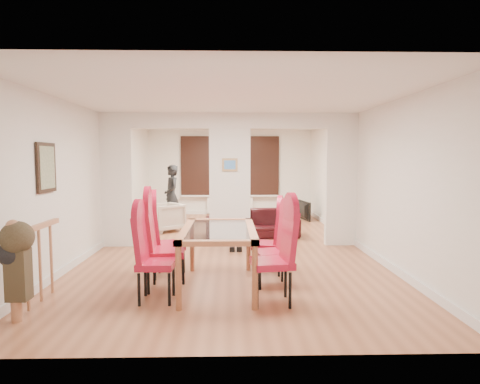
{
  "coord_description": "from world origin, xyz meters",
  "views": [
    {
      "loc": [
        0.01,
        -7.86,
        1.72
      ],
      "look_at": [
        0.21,
        0.6,
        1.01
      ],
      "focal_mm": 30.0,
      "sensor_mm": 36.0,
      "label": 1
    }
  ],
  "objects_px": {
    "dining_chair_la": "(156,257)",
    "television": "(301,210)",
    "dining_chair_rb": "(272,248)",
    "coffee_table": "(246,221)",
    "dining_chair_rc": "(267,240)",
    "dining_table": "(219,258)",
    "bowl": "(242,217)",
    "bottle": "(244,211)",
    "armchair": "(165,217)",
    "dining_chair_ra": "(272,255)",
    "sofa": "(252,223)",
    "dining_chair_lb": "(166,245)",
    "dining_chair_lc": "(169,239)",
    "person": "(172,196)"
  },
  "relations": [
    {
      "from": "dining_chair_la",
      "to": "television",
      "type": "height_order",
      "value": "dining_chair_la"
    },
    {
      "from": "dining_chair_la",
      "to": "dining_chair_rb",
      "type": "xyz_separation_m",
      "value": [
        1.45,
        0.55,
        -0.02
      ]
    },
    {
      "from": "television",
      "to": "coffee_table",
      "type": "relative_size",
      "value": 0.99
    },
    {
      "from": "dining_chair_rc",
      "to": "television",
      "type": "xyz_separation_m",
      "value": [
        1.45,
        5.26,
        -0.25
      ]
    },
    {
      "from": "dining_table",
      "to": "bowl",
      "type": "relative_size",
      "value": 7.95
    },
    {
      "from": "dining_table",
      "to": "bottle",
      "type": "distance_m",
      "value": 5.04
    },
    {
      "from": "dining_chair_rb",
      "to": "bowl",
      "type": "distance_m",
      "value": 4.84
    },
    {
      "from": "armchair",
      "to": "coffee_table",
      "type": "relative_size",
      "value": 0.79
    },
    {
      "from": "dining_table",
      "to": "dining_chair_ra",
      "type": "distance_m",
      "value": 0.9
    },
    {
      "from": "sofa",
      "to": "dining_chair_rb",
      "type": "bearing_deg",
      "value": -92.04
    },
    {
      "from": "dining_table",
      "to": "coffee_table",
      "type": "bearing_deg",
      "value": 83.5
    },
    {
      "from": "dining_chair_lb",
      "to": "armchair",
      "type": "xyz_separation_m",
      "value": [
        -0.7,
        4.26,
        -0.26
      ]
    },
    {
      "from": "television",
      "to": "coffee_table",
      "type": "xyz_separation_m",
      "value": [
        -1.58,
        -0.95,
        -0.16
      ]
    },
    {
      "from": "dining_chair_la",
      "to": "dining_chair_lb",
      "type": "relative_size",
      "value": 0.91
    },
    {
      "from": "dining_chair_lc",
      "to": "dining_chair_rb",
      "type": "xyz_separation_m",
      "value": [
        1.44,
        -0.46,
        -0.03
      ]
    },
    {
      "from": "dining_chair_rb",
      "to": "coffee_table",
      "type": "height_order",
      "value": "dining_chair_rb"
    },
    {
      "from": "dining_chair_rc",
      "to": "person",
      "type": "relative_size",
      "value": 0.65
    },
    {
      "from": "dining_chair_la",
      "to": "bowl",
      "type": "xyz_separation_m",
      "value": [
        1.2,
        5.38,
        -0.3
      ]
    },
    {
      "from": "dining_chair_lc",
      "to": "sofa",
      "type": "bearing_deg",
      "value": 55.04
    },
    {
      "from": "bottle",
      "to": "dining_chair_rb",
      "type": "bearing_deg",
      "value": -87.64
    },
    {
      "from": "dining_table",
      "to": "sofa",
      "type": "xyz_separation_m",
      "value": [
        0.63,
        3.53,
        -0.11
      ]
    },
    {
      "from": "dining_chair_lc",
      "to": "armchair",
      "type": "xyz_separation_m",
      "value": [
        -0.66,
        3.69,
        -0.22
      ]
    },
    {
      "from": "dining_chair_rc",
      "to": "person",
      "type": "distance_m",
      "value": 4.62
    },
    {
      "from": "armchair",
      "to": "dining_chair_rc",
      "type": "bearing_deg",
      "value": -6.48
    },
    {
      "from": "dining_chair_rb",
      "to": "dining_chair_ra",
      "type": "bearing_deg",
      "value": -107.69
    },
    {
      "from": "armchair",
      "to": "television",
      "type": "height_order",
      "value": "armchair"
    },
    {
      "from": "television",
      "to": "bottle",
      "type": "xyz_separation_m",
      "value": [
        -1.64,
        -0.88,
        0.1
      ]
    },
    {
      "from": "dining_chair_ra",
      "to": "armchair",
      "type": "distance_m",
      "value": 5.22
    },
    {
      "from": "dining_chair_lb",
      "to": "coffee_table",
      "type": "relative_size",
      "value": 1.28
    },
    {
      "from": "bowl",
      "to": "coffee_table",
      "type": "bearing_deg",
      "value": 32.35
    },
    {
      "from": "dining_table",
      "to": "coffee_table",
      "type": "relative_size",
      "value": 1.86
    },
    {
      "from": "dining_chair_lc",
      "to": "person",
      "type": "height_order",
      "value": "person"
    },
    {
      "from": "dining_chair_rb",
      "to": "person",
      "type": "distance_m",
      "value": 5.15
    },
    {
      "from": "coffee_table",
      "to": "bottle",
      "type": "bearing_deg",
      "value": 131.94
    },
    {
      "from": "dining_chair_lb",
      "to": "dining_chair_la",
      "type": "bearing_deg",
      "value": -100.77
    },
    {
      "from": "dining_chair_ra",
      "to": "dining_chair_rb",
      "type": "bearing_deg",
      "value": 76.27
    },
    {
      "from": "dining_chair_ra",
      "to": "sofa",
      "type": "distance_m",
      "value": 4.14
    },
    {
      "from": "dining_chair_ra",
      "to": "person",
      "type": "relative_size",
      "value": 0.74
    },
    {
      "from": "dining_chair_ra",
      "to": "dining_chair_rb",
      "type": "relative_size",
      "value": 1.1
    },
    {
      "from": "dining_chair_la",
      "to": "sofa",
      "type": "relative_size",
      "value": 0.53
    },
    {
      "from": "bottle",
      "to": "dining_chair_la",
      "type": "bearing_deg",
      "value": -102.72
    },
    {
      "from": "dining_chair_la",
      "to": "dining_chair_rc",
      "type": "distance_m",
      "value": 1.82
    },
    {
      "from": "dining_table",
      "to": "dining_chair_lc",
      "type": "bearing_deg",
      "value": 145.17
    },
    {
      "from": "dining_chair_rb",
      "to": "person",
      "type": "relative_size",
      "value": 0.67
    },
    {
      "from": "dining_table",
      "to": "person",
      "type": "height_order",
      "value": "person"
    },
    {
      "from": "armchair",
      "to": "dining_table",
      "type": "bearing_deg",
      "value": -18.51
    },
    {
      "from": "television",
      "to": "coffee_table",
      "type": "bearing_deg",
      "value": 111.44
    },
    {
      "from": "dining_chair_rc",
      "to": "dining_chair_ra",
      "type": "bearing_deg",
      "value": -79.41
    },
    {
      "from": "dining_chair_rc",
      "to": "sofa",
      "type": "relative_size",
      "value": 0.5
    },
    {
      "from": "dining_chair_la",
      "to": "person",
      "type": "distance_m",
      "value": 5.31
    }
  ]
}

